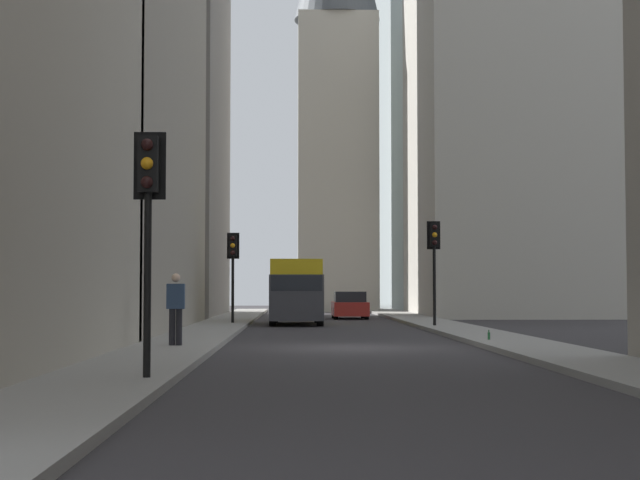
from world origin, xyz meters
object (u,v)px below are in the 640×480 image
object	(u,v)px
traffic_light_midblock	(233,256)
pedestrian	(176,306)
traffic_light_foreground	(148,195)
discarded_bottle	(489,336)
sedan_red	(350,306)
traffic_light_far_junction	(434,249)
delivery_truck	(296,291)

from	to	relation	value
traffic_light_midblock	pedestrian	size ratio (longest dim) A/B	2.11
traffic_light_foreground	discarded_bottle	bearing A→B (deg)	-33.71
pedestrian	sedan_red	bearing A→B (deg)	-12.29
traffic_light_foreground	traffic_light_far_junction	xyz separation A→B (m)	(22.54, -7.78, 0.08)
delivery_truck	traffic_light_far_junction	world-z (taller)	traffic_light_far_junction
pedestrian	discarded_bottle	size ratio (longest dim) A/B	6.66
delivery_truck	sedan_red	distance (m)	8.65
traffic_light_foreground	discarded_bottle	distance (m)	14.24
traffic_light_midblock	discarded_bottle	size ratio (longest dim) A/B	14.02
delivery_truck	sedan_red	bearing A→B (deg)	-18.97
traffic_light_foreground	traffic_light_far_junction	world-z (taller)	traffic_light_far_junction
traffic_light_foreground	pedestrian	world-z (taller)	traffic_light_foreground
traffic_light_foreground	traffic_light_midblock	xyz separation A→B (m)	(25.85, 0.25, -0.12)
traffic_light_far_junction	pedestrian	distance (m)	16.03
traffic_light_foreground	pedestrian	distance (m)	9.27
traffic_light_midblock	discarded_bottle	distance (m)	16.55
delivery_truck	pedestrian	size ratio (longest dim) A/B	3.59
traffic_light_far_junction	discarded_bottle	world-z (taller)	traffic_light_far_junction
traffic_light_foreground	traffic_light_midblock	size ratio (longest dim) A/B	1.04
traffic_light_foreground	pedestrian	bearing A→B (deg)	3.97
traffic_light_midblock	traffic_light_foreground	bearing A→B (deg)	-179.44
discarded_bottle	delivery_truck	bearing A→B (deg)	18.27
sedan_red	traffic_light_far_junction	distance (m)	13.83
sedan_red	discarded_bottle	world-z (taller)	sedan_red
delivery_truck	traffic_light_midblock	xyz separation A→B (m)	(-1.90, 2.68, 1.46)
traffic_light_midblock	traffic_light_far_junction	world-z (taller)	traffic_light_far_junction
sedan_red	traffic_light_midblock	size ratio (longest dim) A/B	1.14
traffic_light_far_junction	discarded_bottle	xyz separation A→B (m)	(-10.92, 0.03, -2.88)
traffic_light_midblock	discarded_bottle	xyz separation A→B (m)	(-14.24, -8.01, -2.67)
discarded_bottle	traffic_light_far_junction	bearing A→B (deg)	-0.16
delivery_truck	sedan_red	world-z (taller)	delivery_truck
discarded_bottle	pedestrian	bearing A→B (deg)	107.08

